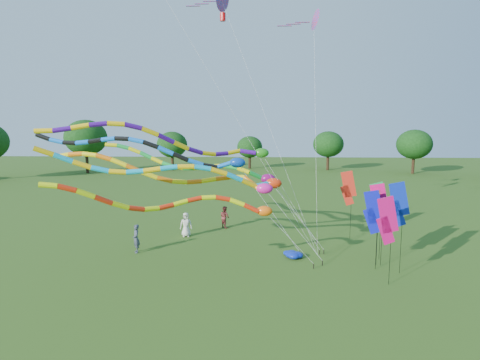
{
  "coord_description": "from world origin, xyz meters",
  "views": [
    {
      "loc": [
        -1.06,
        -19.34,
        8.09
      ],
      "look_at": [
        -2.16,
        4.2,
        4.8
      ],
      "focal_mm": 30.0,
      "sensor_mm": 36.0,
      "label": 1
    }
  ],
  "objects_px": {
    "blue_nylon_heap": "(289,254)",
    "person_b": "(136,239)",
    "tube_kite_orange": "(188,176)",
    "person_a": "(186,225)",
    "person_c": "(225,217)",
    "tube_kite_red": "(191,204)"
  },
  "relations": [
    {
      "from": "tube_kite_orange",
      "to": "person_b",
      "type": "relative_size",
      "value": 8.3
    },
    {
      "from": "tube_kite_red",
      "to": "person_c",
      "type": "height_order",
      "value": "tube_kite_red"
    },
    {
      "from": "person_a",
      "to": "person_b",
      "type": "relative_size",
      "value": 0.97
    },
    {
      "from": "tube_kite_orange",
      "to": "blue_nylon_heap",
      "type": "bearing_deg",
      "value": 13.09
    },
    {
      "from": "tube_kite_orange",
      "to": "person_b",
      "type": "bearing_deg",
      "value": 154.07
    },
    {
      "from": "person_c",
      "to": "blue_nylon_heap",
      "type": "bearing_deg",
      "value": 173.76
    },
    {
      "from": "person_b",
      "to": "person_c",
      "type": "bearing_deg",
      "value": 115.41
    },
    {
      "from": "person_a",
      "to": "person_c",
      "type": "height_order",
      "value": "person_a"
    },
    {
      "from": "blue_nylon_heap",
      "to": "person_b",
      "type": "bearing_deg",
      "value": 177.02
    },
    {
      "from": "person_b",
      "to": "person_c",
      "type": "height_order",
      "value": "person_b"
    },
    {
      "from": "tube_kite_orange",
      "to": "person_a",
      "type": "distance_m",
      "value": 7.2
    },
    {
      "from": "person_c",
      "to": "person_b",
      "type": "bearing_deg",
      "value": 102.27
    },
    {
      "from": "person_a",
      "to": "tube_kite_red",
      "type": "bearing_deg",
      "value": -86.85
    },
    {
      "from": "blue_nylon_heap",
      "to": "person_b",
      "type": "distance_m",
      "value": 9.67
    },
    {
      "from": "person_a",
      "to": "person_c",
      "type": "relative_size",
      "value": 1.03
    },
    {
      "from": "tube_kite_orange",
      "to": "blue_nylon_heap",
      "type": "relative_size",
      "value": 11.38
    },
    {
      "from": "tube_kite_red",
      "to": "person_c",
      "type": "bearing_deg",
      "value": 64.36
    },
    {
      "from": "tube_kite_red",
      "to": "person_b",
      "type": "xyz_separation_m",
      "value": [
        -4.4,
        4.98,
        -3.29
      ]
    },
    {
      "from": "tube_kite_red",
      "to": "tube_kite_orange",
      "type": "xyz_separation_m",
      "value": [
        -0.68,
        3.14,
        0.99
      ]
    },
    {
      "from": "blue_nylon_heap",
      "to": "tube_kite_red",
      "type": "bearing_deg",
      "value": -139.43
    },
    {
      "from": "blue_nylon_heap",
      "to": "person_a",
      "type": "bearing_deg",
      "value": 148.93
    },
    {
      "from": "tube_kite_red",
      "to": "person_a",
      "type": "height_order",
      "value": "tube_kite_red"
    }
  ]
}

